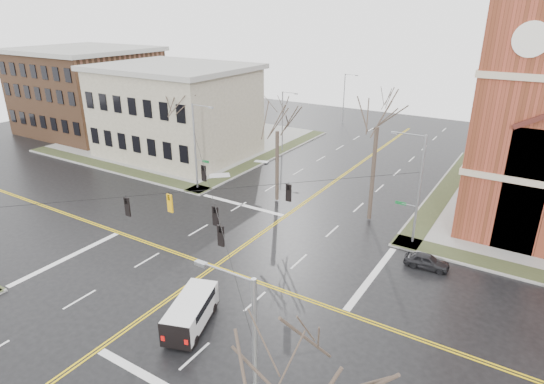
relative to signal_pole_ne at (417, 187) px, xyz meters
The scene contains 17 objects.
ground 16.88m from the signal_pole_ne, 134.55° to the right, with size 120.00×120.00×0.00m, color black.
sidewalks 16.86m from the signal_pole_ne, 134.55° to the right, with size 80.00×80.00×0.17m.
road_markings 16.88m from the signal_pole_ne, 134.55° to the right, with size 100.00×100.00×0.01m.
civic_building_a 34.39m from the signal_pole_ne, 165.69° to the left, with size 18.00×14.00×11.00m, color gray.
civic_building_b 54.36m from the signal_pole_ne, 168.86° to the left, with size 18.00×16.00×12.00m, color brown.
signal_pole_ne is the anchor object (origin of this frame).
signal_pole_nw 22.64m from the signal_pole_ne, behind, with size 2.75×0.22×9.00m.
signal_pole_se 23.00m from the signal_pole_ne, 90.00° to the right, with size 2.75×0.22×9.00m.
span_wires 16.19m from the signal_pole_ne, 134.55° to the right, with size 23.02×23.02×0.03m.
traffic_signals 16.63m from the signal_pole_ne, 132.94° to the right, with size 8.21×8.26×1.30m.
streetlight_north_a 27.48m from the signal_pole_ne, 143.10° to the left, with size 2.30×0.20×8.00m.
streetlight_north_b 42.61m from the signal_pole_ne, 121.05° to the left, with size 2.30×0.20×8.00m.
cargo_van 19.66m from the signal_pole_ne, 115.27° to the right, with size 3.32×5.12×1.83m.
parked_car_a 5.86m from the signal_pole_ne, 56.57° to the right, with size 1.30×3.24×1.10m, color black.
tree_nw_far 26.38m from the signal_pole_ne, behind, with size 4.00×4.00×10.97m.
tree_nw_near 14.28m from the signal_pole_ne, behind, with size 4.00×4.00×10.49m.
tree_ne 6.62m from the signal_pole_ne, 151.72° to the left, with size 4.00×4.00×12.74m.
Camera 1 is at (19.22, -22.66, 17.90)m, focal length 30.00 mm.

